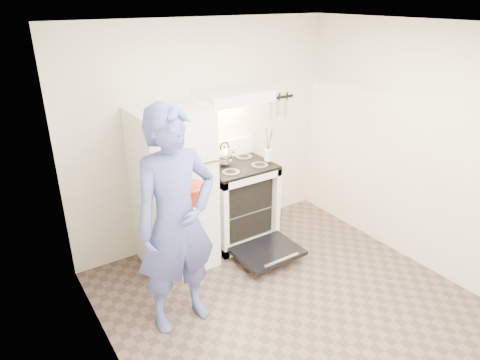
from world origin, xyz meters
name	(u,v)px	position (x,y,z in m)	size (l,w,h in m)	color
floor	(304,315)	(0.00, 0.00, 0.00)	(3.60, 3.60, 0.00)	brown
back_wall	(205,135)	(0.00, 1.80, 1.25)	(3.20, 0.02, 2.50)	silver
refrigerator	(173,190)	(-0.58, 1.45, 0.85)	(0.70, 0.70, 1.70)	white
stove_body	(238,203)	(0.23, 1.48, 0.46)	(0.76, 0.65, 0.92)	white
cooktop	(238,166)	(0.23, 1.48, 0.94)	(0.76, 0.65, 0.03)	black
backsplash	(224,149)	(0.23, 1.76, 1.05)	(0.76, 0.07, 0.20)	white
oven_door	(267,251)	(0.23, 0.88, 0.12)	(0.70, 0.54, 0.04)	black
oven_rack	(238,205)	(0.23, 1.48, 0.44)	(0.60, 0.52, 0.01)	slate
range_hood	(234,96)	(0.23, 1.55, 1.71)	(0.76, 0.50, 0.12)	white
knife_strip	(280,97)	(1.05, 1.79, 1.55)	(0.40, 0.02, 0.03)	black
pizza_stone	(245,203)	(0.31, 1.44, 0.45)	(0.34, 0.34, 0.02)	#967150
tea_kettle	(224,153)	(0.11, 1.55, 1.08)	(0.22, 0.18, 0.27)	silver
utensil_jar	(269,155)	(0.55, 1.33, 1.05)	(0.09, 0.09, 0.13)	silver
person	(176,222)	(-0.95, 0.58, 0.99)	(0.72, 0.47, 1.98)	#364F7E
dutch_oven	(190,194)	(-0.68, 0.86, 1.07)	(0.37, 0.30, 0.24)	red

